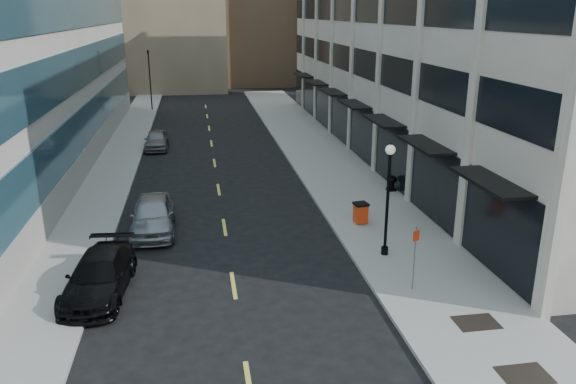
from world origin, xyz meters
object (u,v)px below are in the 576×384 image
object	(u,v)px
traffic_signal	(148,54)
car_silver_sedan	(153,215)
car_black_pickup	(99,276)
urn_planter	(392,181)
lamppost	(388,190)
trash_bin	(361,212)
sign_post	(415,249)
car_grey_sedan	(156,140)

from	to	relation	value
traffic_signal	car_silver_sedan	size ratio (longest dim) A/B	1.44
traffic_signal	car_black_pickup	world-z (taller)	traffic_signal
car_black_pickup	urn_planter	xyz separation A→B (m)	(14.40, 9.68, -0.04)
car_silver_sedan	urn_planter	size ratio (longest dim) A/B	5.53
lamppost	trash_bin	bearing A→B (deg)	89.60
traffic_signal	car_silver_sedan	world-z (taller)	traffic_signal
car_black_pickup	urn_planter	distance (m)	17.35
traffic_signal	lamppost	world-z (taller)	traffic_signal
urn_planter	car_silver_sedan	bearing A→B (deg)	-163.64
sign_post	car_silver_sedan	bearing A→B (deg)	116.99
car_black_pickup	urn_planter	bearing A→B (deg)	39.11
car_black_pickup	trash_bin	size ratio (longest dim) A/B	4.93
traffic_signal	car_silver_sedan	bearing A→B (deg)	-86.25
urn_planter	trash_bin	bearing A→B (deg)	-124.33
car_black_pickup	car_grey_sedan	world-z (taller)	car_black_pickup
car_black_pickup	trash_bin	xyz separation A→B (m)	(11.23, 5.03, -0.03)
car_grey_sedan	lamppost	xyz separation A→B (m)	(10.46, -21.35, 2.26)
traffic_signal	sign_post	distance (m)	43.50
urn_planter	car_grey_sedan	bearing A→B (deg)	136.32
traffic_signal	urn_planter	distance (m)	34.16
car_black_pickup	trash_bin	distance (m)	12.30
car_grey_sedan	trash_bin	world-z (taller)	car_grey_sedan
car_black_pickup	car_silver_sedan	bearing A→B (deg)	80.67
sign_post	car_grey_sedan	bearing A→B (deg)	88.50
traffic_signal	sign_post	xyz separation A→B (m)	(11.90, -41.65, -4.00)
traffic_signal	car_silver_sedan	distance (m)	34.42
traffic_signal	car_grey_sedan	size ratio (longest dim) A/B	1.71
car_black_pickup	car_silver_sedan	size ratio (longest dim) A/B	1.03
car_grey_sedan	sign_post	distance (m)	26.64
lamppost	sign_post	xyz separation A→B (m)	(0.00, -3.12, -1.23)
car_silver_sedan	car_grey_sedan	world-z (taller)	car_silver_sedan
lamppost	sign_post	bearing A→B (deg)	-90.00
traffic_signal	lamppost	distance (m)	40.42
car_silver_sedan	car_grey_sedan	xyz separation A→B (m)	(-0.79, 16.82, -0.13)
lamppost	car_silver_sedan	bearing A→B (deg)	154.90
car_silver_sedan	car_grey_sedan	size ratio (longest dim) A/B	1.18
traffic_signal	car_grey_sedan	bearing A→B (deg)	-85.22
car_grey_sedan	lamppost	world-z (taller)	lamppost
car_silver_sedan	sign_post	bearing A→B (deg)	-39.52
lamppost	urn_planter	world-z (taller)	lamppost
car_grey_sedan	trash_bin	distance (m)	20.57
car_silver_sedan	urn_planter	world-z (taller)	car_silver_sedan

